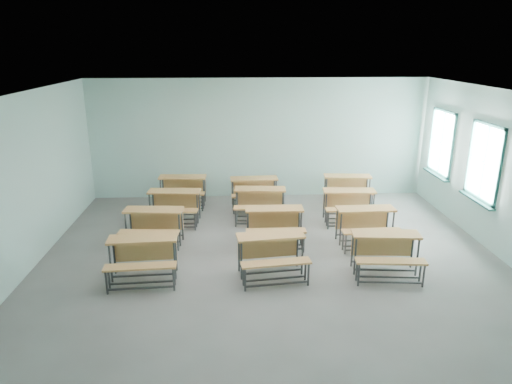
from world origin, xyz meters
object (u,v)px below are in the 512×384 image
desk_unit_r1c1 (274,221)px  desk_unit_r2c1 (260,200)px  desk_unit_r3c1 (254,188)px  desk_unit_r3c0 (182,186)px  desk_unit_r1c0 (153,222)px  desk_unit_r0c0 (143,253)px  desk_unit_r1c2 (367,221)px  desk_unit_r0c1 (272,250)px  desk_unit_r2c0 (174,202)px  desk_unit_r2c2 (350,201)px  desk_unit_r0c2 (386,248)px  desk_unit_r3c2 (348,186)px

desk_unit_r1c1 → desk_unit_r2c1: 1.40m
desk_unit_r3c1 → desk_unit_r3c0: bearing=169.9°
desk_unit_r1c1 → desk_unit_r2c1: bearing=99.6°
desk_unit_r1c1 → desk_unit_r1c0: bearing=179.3°
desk_unit_r0c0 → desk_unit_r1c2: size_ratio=1.01×
desk_unit_r0c0 → desk_unit_r1c1: size_ratio=1.03×
desk_unit_r2c1 → desk_unit_r3c1: 0.92m
desk_unit_r0c1 → desk_unit_r3c1: 3.71m
desk_unit_r0c1 → desk_unit_r3c0: size_ratio=1.05×
desk_unit_r1c0 → desk_unit_r1c1: 2.52m
desk_unit_r0c0 → desk_unit_r2c1: same height
desk_unit_r1c0 → desk_unit_r1c2: (4.44, -0.17, 0.00)m
desk_unit_r2c0 → desk_unit_r2c2: (4.11, -0.17, 0.00)m
desk_unit_r0c2 → desk_unit_r2c0: (-4.13, 2.77, 0.00)m
desk_unit_r0c0 → desk_unit_r1c1: 2.84m
desk_unit_r3c0 → desk_unit_r3c1: bearing=-5.2°
desk_unit_r1c0 → desk_unit_r1c2: same height
desk_unit_r1c2 → desk_unit_r2c1: same height
desk_unit_r0c2 → desk_unit_r1c2: (0.03, 1.34, 0.00)m
desk_unit_r3c0 → desk_unit_r3c2: 4.30m
desk_unit_r2c2 → desk_unit_r3c2: size_ratio=0.98×
desk_unit_r3c1 → desk_unit_r0c1: bearing=-90.5°
desk_unit_r0c1 → desk_unit_r3c0: 4.43m
desk_unit_r2c0 → desk_unit_r3c1: (1.93, 0.98, 0.00)m
desk_unit_r2c2 → desk_unit_r3c1: bearing=155.3°
desk_unit_r0c1 → desk_unit_r0c0: bearing=173.3°
desk_unit_r0c1 → desk_unit_r1c2: size_ratio=1.05×
desk_unit_r3c2 → desk_unit_r2c2: bearing=-96.7°
desk_unit_r2c0 → desk_unit_r2c2: bearing=2.0°
desk_unit_r1c1 → desk_unit_r3c1: same height
desk_unit_r1c0 → desk_unit_r3c0: bearing=86.3°
desk_unit_r0c0 → desk_unit_r2c0: (0.22, 2.74, 0.00)m
desk_unit_r2c1 → desk_unit_r2c0: bearing=-174.3°
desk_unit_r2c0 → desk_unit_r2c1: same height
desk_unit_r3c0 → desk_unit_r3c1: 1.88m
desk_unit_r2c0 → desk_unit_r3c0: bearing=90.9°
desk_unit_r1c0 → desk_unit_r1c2: size_ratio=1.03×
desk_unit_r1c1 → desk_unit_r2c0: same height
desk_unit_r0c2 → desk_unit_r2c2: (-0.02, 2.60, 0.00)m
desk_unit_r1c2 → desk_unit_r3c0: 4.87m
desk_unit_r2c0 → desk_unit_r1c0: bearing=-98.2°
desk_unit_r1c2 → desk_unit_r3c1: bearing=131.1°
desk_unit_r0c0 → desk_unit_r3c0: (0.30, 3.97, 0.00)m
desk_unit_r1c2 → desk_unit_r3c1: size_ratio=0.99×
desk_unit_r0c2 → desk_unit_r3c0: (-4.05, 4.00, 0.00)m
desk_unit_r1c1 → desk_unit_r2c0: size_ratio=0.96×
desk_unit_r3c2 → desk_unit_r0c0: bearing=-135.1°
desk_unit_r1c0 → desk_unit_r3c0: (0.36, 2.49, 0.00)m
desk_unit_r2c1 → desk_unit_r2c2: bearing=-3.0°
desk_unit_r1c1 → desk_unit_r1c2: same height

